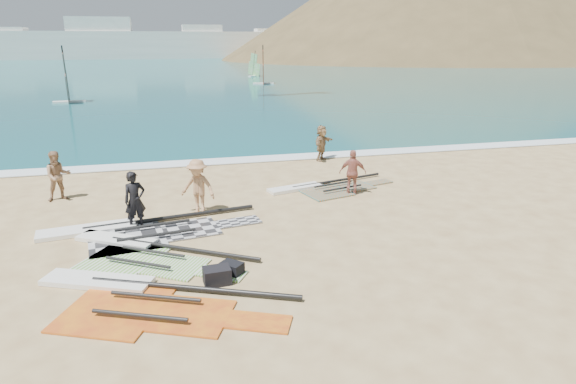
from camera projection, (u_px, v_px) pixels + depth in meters
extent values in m
plane|color=tan|center=(290.00, 289.00, 10.87)|extent=(300.00, 300.00, 0.00)
cube|color=#0D4D5E|center=(172.00, 61.00, 132.97)|extent=(300.00, 240.00, 0.06)
cube|color=white|center=(224.00, 162.00, 22.25)|extent=(300.00, 1.20, 0.04)
cube|color=white|center=(101.00, 45.00, 143.76)|extent=(160.00, 8.00, 8.00)
cube|color=white|center=(9.00, 44.00, 137.80)|extent=(10.00, 7.00, 9.00)
cube|color=white|center=(101.00, 38.00, 143.16)|extent=(18.00, 7.00, 12.00)
cube|color=white|center=(202.00, 42.00, 150.43)|extent=(12.00, 7.00, 10.00)
cube|color=white|center=(280.00, 43.00, 156.39)|extent=(16.00, 7.00, 9.00)
cube|color=white|center=(338.00, 40.00, 160.73)|extent=(10.00, 7.00, 11.00)
cone|color=brown|center=(450.00, 59.00, 150.87)|extent=(143.00, 143.00, 45.00)
cone|color=brown|center=(523.00, 57.00, 168.25)|extent=(70.00, 70.00, 28.00)
cube|color=#28272A|center=(127.00, 239.00, 13.58)|extent=(2.37, 2.55, 0.04)
cube|color=#28272A|center=(191.00, 229.00, 14.25)|extent=(1.80, 1.70, 0.04)
cube|color=#28272A|center=(238.00, 222.00, 14.80)|extent=(1.45, 0.88, 0.04)
cylinder|color=black|center=(173.00, 217.00, 15.00)|extent=(5.17, 0.93, 0.12)
cylinder|color=black|center=(153.00, 225.00, 14.18)|extent=(2.14, 0.42, 0.09)
cylinder|color=black|center=(157.00, 235.00, 13.48)|extent=(2.14, 0.42, 0.09)
cube|color=white|center=(87.00, 230.00, 14.08)|extent=(2.80, 1.15, 0.12)
cube|color=#5BAB29|center=(124.00, 258.00, 12.34)|extent=(2.47, 2.53, 0.04)
cube|color=#5BAB29|center=(176.00, 267.00, 11.89)|extent=(1.79, 1.76, 0.04)
cube|color=#5BAB29|center=(222.00, 274.00, 11.53)|extent=(1.28, 1.10, 0.04)
cylinder|color=black|center=(183.00, 249.00, 12.73)|extent=(3.78, 2.43, 0.11)
cylinder|color=black|center=(153.00, 252.00, 12.41)|extent=(1.58, 1.03, 0.08)
cylinder|color=black|center=(138.00, 262.00, 11.80)|extent=(1.58, 1.03, 0.08)
cube|color=white|center=(116.00, 240.00, 13.36)|extent=(2.27, 1.75, 0.12)
cube|color=#E1550F|center=(324.00, 192.00, 17.77)|extent=(1.98, 2.10, 0.04)
cube|color=#E1550F|center=(355.00, 187.00, 18.41)|extent=(1.48, 1.42, 0.04)
cube|color=#E1550F|center=(378.00, 183.00, 18.94)|extent=(1.15, 0.78, 0.04)
cylinder|color=black|center=(337.00, 180.00, 18.93)|extent=(3.93, 1.12, 0.10)
cylinder|color=black|center=(333.00, 184.00, 18.27)|extent=(1.63, 0.49, 0.07)
cylinder|color=black|center=(343.00, 188.00, 17.75)|extent=(1.63, 0.49, 0.07)
cube|color=white|center=(295.00, 188.00, 18.05)|extent=(2.18, 1.09, 0.12)
cube|color=#B5361C|center=(115.00, 308.00, 10.04)|extent=(2.60, 2.71, 0.04)
cube|color=#B5361C|center=(193.00, 316.00, 9.76)|extent=(1.92, 1.86, 0.04)
cube|color=#B5361C|center=(259.00, 322.00, 9.54)|extent=(1.42, 1.10, 0.04)
cylinder|color=black|center=(194.00, 288.00, 10.69)|extent=(4.51, 2.08, 0.12)
cylinder|color=black|center=(156.00, 297.00, 10.22)|extent=(1.88, 0.89, 0.08)
cylinder|color=black|center=(140.00, 315.00, 9.53)|extent=(1.88, 0.89, 0.08)
cube|color=white|center=(98.00, 281.00, 11.08)|extent=(2.61, 1.66, 0.12)
cube|color=black|center=(217.00, 276.00, 11.06)|extent=(0.64, 0.49, 0.39)
cube|color=black|center=(232.00, 269.00, 11.48)|extent=(0.63, 0.62, 0.31)
imported|color=black|center=(135.00, 200.00, 14.12)|extent=(0.74, 0.62, 1.75)
imported|color=#9F7757|center=(58.00, 176.00, 16.68)|extent=(1.01, 0.89, 1.76)
imported|color=tan|center=(198.00, 187.00, 15.32)|extent=(1.34, 1.19, 1.81)
imported|color=#A96152|center=(353.00, 172.00, 17.32)|extent=(1.04, 0.72, 1.64)
imported|color=#94734D|center=(322.00, 143.00, 22.29)|extent=(1.41, 1.45, 1.65)
cube|color=white|center=(69.00, 102.00, 43.24)|extent=(2.83, 1.16, 0.16)
cube|color=#EF4815|center=(67.00, 87.00, 42.84)|extent=(0.51, 3.35, 3.00)
cube|color=#EF4815|center=(64.00, 63.00, 42.22)|extent=(0.31, 1.89, 2.08)
cylinder|color=black|center=(65.00, 73.00, 42.50)|extent=(0.24, 0.95, 4.75)
cube|color=white|center=(263.00, 83.00, 61.79)|extent=(2.79, 1.29, 0.16)
cube|color=red|center=(263.00, 73.00, 61.39)|extent=(0.70, 3.25, 2.93)
cube|color=red|center=(263.00, 57.00, 60.79)|extent=(0.42, 1.83, 2.04)
cylinder|color=black|center=(263.00, 64.00, 61.06)|extent=(0.29, 0.93, 4.66)
cube|color=white|center=(254.00, 76.00, 75.02)|extent=(2.08, 1.80, 0.13)
cube|color=green|center=(254.00, 69.00, 74.71)|extent=(1.65, 2.12, 2.34)
cube|color=green|center=(254.00, 58.00, 74.23)|extent=(0.95, 1.21, 1.63)
cylinder|color=black|center=(254.00, 63.00, 74.44)|extent=(0.52, 0.64, 3.71)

